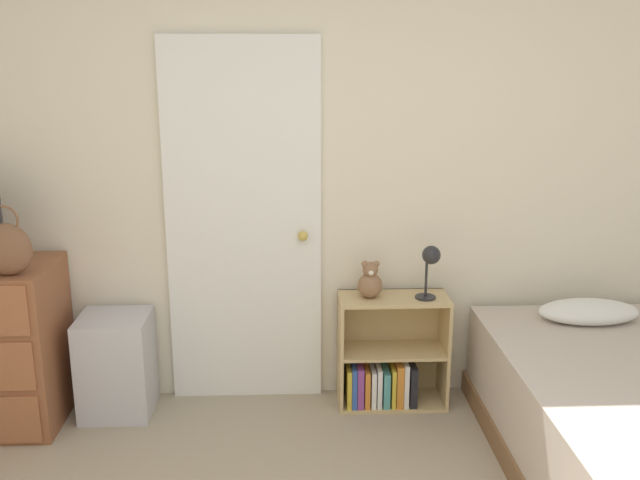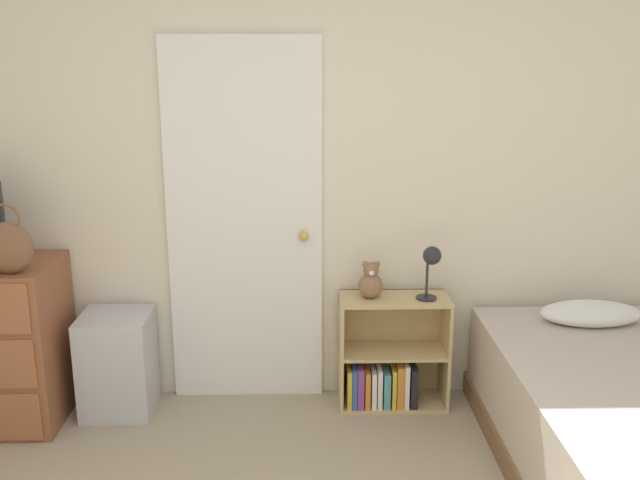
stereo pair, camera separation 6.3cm
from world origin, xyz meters
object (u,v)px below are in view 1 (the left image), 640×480
storage_bin (117,364)px  desk_lamp (430,261)px  bookshelf (386,364)px  teddy_bear (370,282)px  handbag (6,249)px

storage_bin → desk_lamp: bearing=0.0°
bookshelf → teddy_bear: teddy_bear is taller
handbag → bookshelf: handbag is taller
teddy_bear → desk_lamp: bearing=-7.2°
desk_lamp → handbag: bearing=-173.0°
storage_bin → bookshelf: bearing=1.6°
teddy_bear → desk_lamp: size_ratio=0.70×
storage_bin → bookshelf: bookshelf is taller
bookshelf → teddy_bear: bearing=-180.0°
bookshelf → desk_lamp: desk_lamp is taller
teddy_bear → handbag: bearing=-170.5°
desk_lamp → teddy_bear: bearing=172.8°
bookshelf → storage_bin: bearing=-178.4°
desk_lamp → storage_bin: bearing=-180.0°
handbag → desk_lamp: size_ratio=1.17×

